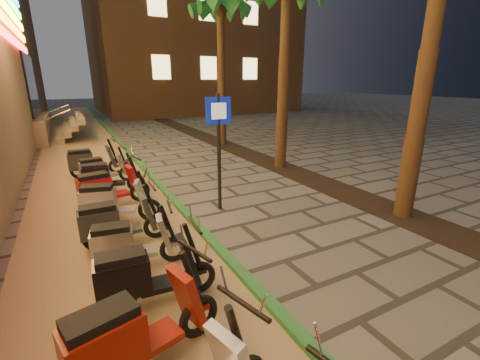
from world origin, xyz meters
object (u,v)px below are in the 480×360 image
scooter_5 (131,334)px  scooter_8 (114,222)px  scooter_12 (101,170)px  scooter_6 (143,275)px  scooter_11 (106,177)px  scooter_7 (128,244)px  pedestrian_sign (219,137)px  scooter_10 (106,188)px  scooter_13 (89,161)px  scooter_9 (111,202)px

scooter_5 → scooter_8: scooter_5 is taller
scooter_12 → scooter_6: bearing=-97.2°
scooter_5 → scooter_11: (0.45, 6.30, -0.05)m
scooter_6 → scooter_11: (0.11, 5.24, -0.01)m
scooter_5 → scooter_7: (0.32, 2.15, -0.07)m
scooter_5 → scooter_8: bearing=71.2°
pedestrian_sign → scooter_10: (-2.44, 1.34, -1.26)m
scooter_11 → scooter_13: 2.02m
scooter_8 → scooter_10: (0.10, 2.11, 0.03)m
scooter_8 → scooter_9: bearing=86.2°
scooter_8 → scooter_9: (0.09, 1.11, 0.01)m
scooter_11 → scooter_13: size_ratio=0.94×
scooter_5 → scooter_10: bearing=71.8°
scooter_9 → scooter_13: scooter_13 is taller
scooter_11 → scooter_5: bearing=-83.3°
scooter_7 → scooter_5: bearing=-89.4°
scooter_8 → scooter_10: bearing=88.1°
scooter_11 → pedestrian_sign: bearing=-36.0°
pedestrian_sign → scooter_8: 2.95m
scooter_5 → scooter_6: scooter_5 is taller
scooter_9 → pedestrian_sign: bearing=9.0°
scooter_5 → scooter_12: bearing=72.2°
scooter_8 → scooter_13: size_ratio=0.95×
scooter_5 → scooter_10: scooter_5 is taller
scooter_12 → scooter_13: (-0.23, 1.06, 0.04)m
scooter_8 → scooter_13: scooter_13 is taller
scooter_6 → scooter_8: (-0.11, 2.00, -0.00)m
scooter_5 → scooter_9: (0.32, 4.18, -0.03)m
pedestrian_sign → scooter_5: pedestrian_sign is taller
pedestrian_sign → scooter_11: pedestrian_sign is taller
scooter_9 → scooter_12: (0.08, 3.07, -0.03)m
scooter_7 → scooter_9: bearing=99.4°
scooter_6 → scooter_10: bearing=94.7°
scooter_12 → scooter_13: scooter_13 is taller
scooter_8 → scooter_13: (-0.06, 5.23, 0.02)m
scooter_7 → scooter_12: (0.08, 5.10, 0.01)m
scooter_12 → scooter_10: bearing=-98.6°
scooter_6 → scooter_12: 6.18m
scooter_7 → scooter_9: scooter_9 is taller
scooter_11 → scooter_8: bearing=-83.2°
scooter_10 → scooter_11: size_ratio=1.07×
scooter_8 → scooter_7: bearing=-83.0°
pedestrian_sign → scooter_8: (-2.54, -0.77, -1.29)m
scooter_8 → pedestrian_sign: bearing=17.8°
scooter_7 → scooter_11: scooter_11 is taller
scooter_10 → scooter_7: bearing=-100.0°
scooter_5 → scooter_9: size_ratio=1.06×
scooter_5 → scooter_10: size_ratio=1.02×
scooter_13 → scooter_9: bearing=-90.3°
scooter_7 → scooter_9: 2.03m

